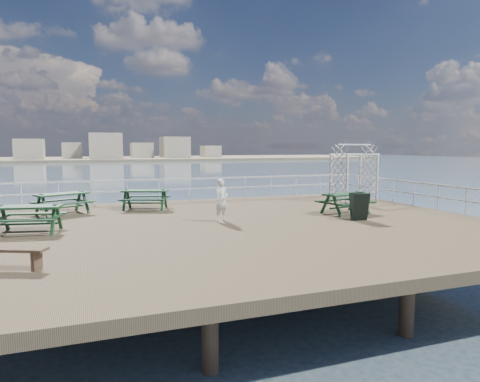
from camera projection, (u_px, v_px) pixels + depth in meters
name	position (u px, v px, depth m)	size (l,w,h in m)	color
ground	(235.00, 228.00, 14.61)	(18.00, 14.00, 0.30)	brown
sea_backdrop	(138.00, 156.00, 144.13)	(300.00, 300.00, 9.20)	#3D5267
railing	(212.00, 191.00, 16.88)	(17.77, 13.76, 1.10)	silver
picnic_table_a	(62.00, 199.00, 16.59)	(2.42, 2.26, 0.94)	#12311A
picnic_table_b	(145.00, 195.00, 17.94)	(2.30, 2.09, 0.92)	#12311A
picnic_table_c	(346.00, 199.00, 16.78)	(2.15, 1.87, 0.91)	#12311A
picnic_table_d	(28.00, 213.00, 13.09)	(2.20, 1.91, 0.94)	#12311A
flat_bench_far	(9.00, 253.00, 9.20)	(1.63, 1.01, 0.46)	brown
trellis_arbor	(354.00, 175.00, 20.88)	(2.40, 1.58, 2.75)	silver
sandwich_board	(359.00, 207.00, 15.17)	(0.67, 0.53, 1.01)	black
person	(222.00, 200.00, 14.93)	(0.55, 0.36, 1.50)	white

